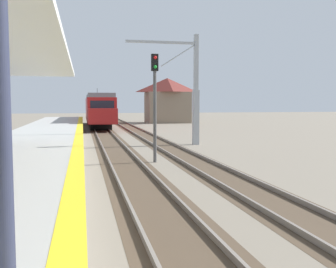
{
  "coord_description": "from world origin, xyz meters",
  "views": [
    {
      "loc": [
        -0.03,
        -0.99,
        2.89
      ],
      "look_at": [
        2.07,
        8.72,
        2.1
      ],
      "focal_mm": 42.27,
      "sensor_mm": 36.0,
      "label": 1
    }
  ],
  "objects_px": {
    "approaching_train": "(99,109)",
    "distant_trackside_house": "(167,100)",
    "rail_signal_post": "(155,96)",
    "catenary_pylon_far_side": "(192,92)"
  },
  "relations": [
    {
      "from": "approaching_train",
      "to": "catenary_pylon_far_side",
      "type": "height_order",
      "value": "catenary_pylon_far_side"
    },
    {
      "from": "approaching_train",
      "to": "distant_trackside_house",
      "type": "bearing_deg",
      "value": 37.73
    },
    {
      "from": "catenary_pylon_far_side",
      "to": "distant_trackside_house",
      "type": "distance_m",
      "value": 30.05
    },
    {
      "from": "approaching_train",
      "to": "rail_signal_post",
      "type": "xyz_separation_m",
      "value": [
        1.48,
        -29.27,
        1.02
      ]
    },
    {
      "from": "rail_signal_post",
      "to": "catenary_pylon_far_side",
      "type": "bearing_deg",
      "value": 62.15
    },
    {
      "from": "approaching_train",
      "to": "distant_trackside_house",
      "type": "height_order",
      "value": "distant_trackside_house"
    },
    {
      "from": "catenary_pylon_far_side",
      "to": "distant_trackside_house",
      "type": "relative_size",
      "value": 1.14
    },
    {
      "from": "approaching_train",
      "to": "distant_trackside_house",
      "type": "relative_size",
      "value": 2.97
    },
    {
      "from": "catenary_pylon_far_side",
      "to": "distant_trackside_house",
      "type": "bearing_deg",
      "value": 81.02
    },
    {
      "from": "rail_signal_post",
      "to": "catenary_pylon_far_side",
      "type": "relative_size",
      "value": 0.69
    }
  ]
}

